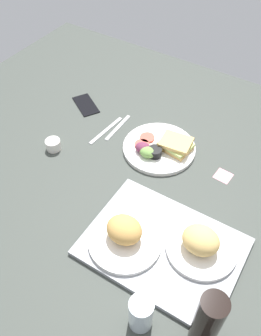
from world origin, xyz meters
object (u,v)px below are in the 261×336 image
at_px(serving_tray, 163,247).
at_px(fork, 118,127).
at_px(plate_with_salad, 160,148).
at_px(soda_bottle, 207,322).
at_px(espresso_cup, 53,145).
at_px(bread_plate_far, 125,235).
at_px(knife, 106,130).
at_px(bread_plate_near, 201,243).
at_px(drinking_glass, 141,313).
at_px(sticky_note, 223,176).
at_px(cell_phone, 86,104).

distance_m(serving_tray, fork, 0.56).
distance_m(plate_with_salad, soda_bottle, 0.67).
bearing_deg(espresso_cup, soda_bottle, 157.04).
relative_size(bread_plate_far, espresso_cup, 3.92).
height_order(espresso_cup, knife, espresso_cup).
bearing_deg(bread_plate_near, fork, -32.91).
height_order(soda_bottle, knife, soda_bottle).
height_order(plate_with_salad, soda_bottle, soda_bottle).
distance_m(soda_bottle, knife, 0.83).
xyz_separation_m(espresso_cup, fork, (-0.14, -0.23, -0.02)).
relative_size(drinking_glass, sticky_note, 2.00).
bearing_deg(bread_plate_far, plate_with_salad, -75.43).
bearing_deg(espresso_cup, bread_plate_far, 156.38).
height_order(bread_plate_far, espresso_cup, bread_plate_far).
distance_m(espresso_cup, knife, 0.22).
bearing_deg(bread_plate_far, sticky_note, -109.38).
relative_size(drinking_glass, cell_phone, 0.78).
relative_size(serving_tray, cell_phone, 3.13).
bearing_deg(espresso_cup, drinking_glass, 148.88).
height_order(bread_plate_far, plate_with_salad, bread_plate_far).
height_order(drinking_glass, fork, drinking_glass).
bearing_deg(soda_bottle, bread_plate_near, -63.78).
xyz_separation_m(knife, sticky_note, (-0.48, -0.03, -0.00)).
height_order(plate_with_salad, drinking_glass, drinking_glass).
relative_size(bread_plate_near, espresso_cup, 3.73).
xyz_separation_m(bread_plate_near, drinking_glass, (0.04, 0.26, 0.01)).
bearing_deg(knife, espresso_cup, -25.22).
relative_size(soda_bottle, sticky_note, 3.93).
bearing_deg(fork, serving_tray, 46.22).
distance_m(knife, sticky_note, 0.49).
height_order(serving_tray, bread_plate_far, bread_plate_far).
relative_size(drinking_glass, knife, 0.59).
height_order(cell_phone, sticky_note, cell_phone).
height_order(bread_plate_near, espresso_cup, bread_plate_near).
bearing_deg(bread_plate_near, drinking_glass, 81.35).
bearing_deg(serving_tray, bread_plate_far, 24.03).
relative_size(plate_with_salad, espresso_cup, 4.83).
bearing_deg(serving_tray, cell_phone, -34.77).
distance_m(bread_plate_far, espresso_cup, 0.49).
bearing_deg(serving_tray, bread_plate_near, -154.07).
xyz_separation_m(plate_with_salad, drinking_glass, (-0.26, 0.57, 0.04)).
distance_m(bread_plate_near, cell_phone, 0.80).
relative_size(bread_plate_far, soda_bottle, 1.00).
bearing_deg(plate_with_salad, serving_tray, 120.43).
relative_size(serving_tray, plate_with_salad, 1.66).
xyz_separation_m(bread_plate_far, soda_bottle, (-0.31, 0.12, 0.06)).
distance_m(bread_plate_far, soda_bottle, 0.34).
bearing_deg(knife, plate_with_salad, 98.18).
height_order(serving_tray, drinking_glass, drinking_glass).
bearing_deg(drinking_glass, sticky_note, -88.47).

